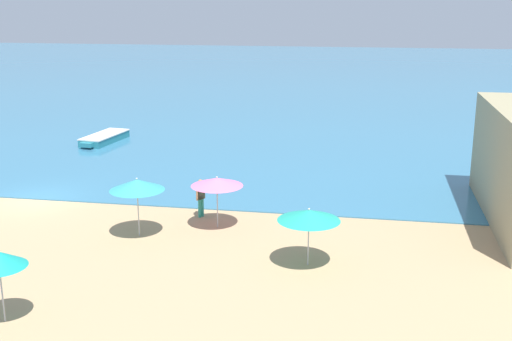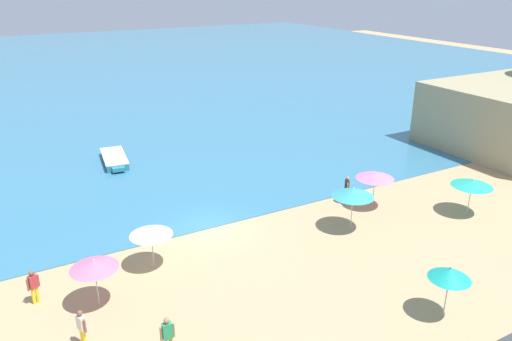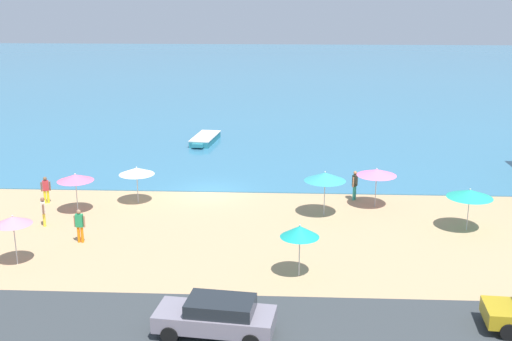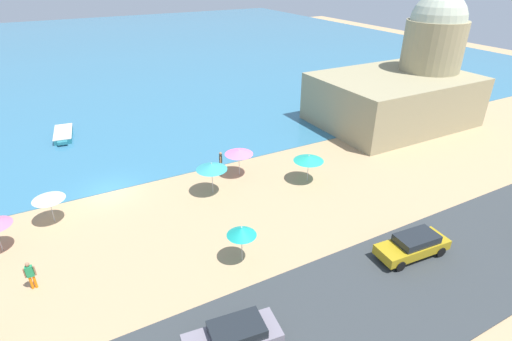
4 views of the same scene
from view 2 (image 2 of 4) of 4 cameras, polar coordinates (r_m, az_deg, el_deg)
name	(u,v)px [view 2 (image 2 of 4)]	position (r m, az deg, el deg)	size (l,w,h in m)	color
ground_plane	(209,229)	(28.46, -5.37, -6.66)	(160.00, 160.00, 0.00)	tan
sea	(55,73)	(79.85, -22.01, 10.29)	(150.00, 110.00, 0.05)	teal
beach_umbrella_0	(151,231)	(24.48, -11.91, -6.81)	(2.08, 2.08, 2.23)	#B2B2B7
beach_umbrella_1	(450,273)	(22.07, 21.29, -10.88)	(1.73, 1.73, 2.43)	#B2B2B7
beach_umbrella_2	(472,183)	(31.89, 23.48, -1.30)	(2.38, 2.38, 2.28)	#B2B2B7
beach_umbrella_3	(94,265)	(22.32, -18.03, -10.18)	(2.04, 2.04, 2.31)	#B2B2B7
beach_umbrella_5	(375,176)	(30.91, 13.46, -0.57)	(2.30, 2.30, 2.34)	#B2B2B7
beach_umbrella_6	(353,192)	(27.82, 11.04, -2.48)	(2.33, 2.33, 2.58)	#B2B2B7
bather_0	(33,285)	(24.04, -24.09, -11.87)	(0.53, 0.34, 1.62)	yellow
bather_1	(168,335)	(19.65, -10.07, -18.02)	(0.57, 0.24, 1.73)	orange
bather_2	(347,188)	(31.49, 10.33, -2.01)	(0.37, 0.51, 1.81)	teal
bather_3	(82,326)	(20.98, -19.30, -16.43)	(0.34, 0.54, 1.60)	yellow
skiff_nearshore	(114,159)	(39.37, -15.87, 1.26)	(2.19, 4.88, 0.56)	teal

